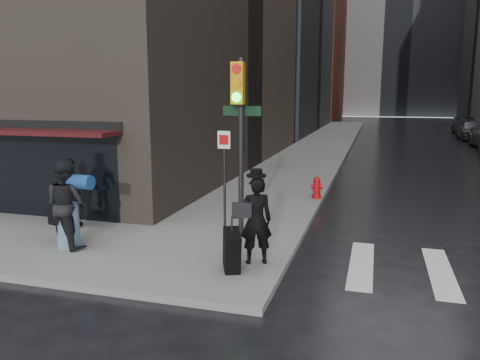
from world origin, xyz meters
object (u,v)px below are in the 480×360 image
(man_jeans, at_px, (67,204))
(fire_hydrant, at_px, (317,189))
(parked_car_5, at_px, (463,125))
(man_greycoat, at_px, (72,193))
(traffic_light, at_px, (238,123))
(man_overcoat, at_px, (251,225))
(parked_car_4, at_px, (471,130))

(man_jeans, distance_m, fire_hydrant, 8.41)
(man_jeans, distance_m, parked_car_5, 41.84)
(man_greycoat, height_order, traffic_light, traffic_light)
(man_overcoat, bearing_deg, parked_car_4, -130.34)
(fire_hydrant, relative_size, parked_car_4, 0.16)
(parked_car_4, bearing_deg, man_greycoat, -115.35)
(man_greycoat, distance_m, fire_hydrant, 7.93)
(parked_car_4, bearing_deg, traffic_light, -108.69)
(fire_hydrant, relative_size, parked_car_5, 0.16)
(man_greycoat, bearing_deg, man_overcoat, 152.81)
(parked_car_4, xyz_separation_m, parked_car_5, (0.42, 6.39, -0.06))
(man_jeans, height_order, fire_hydrant, man_jeans)
(parked_car_5, bearing_deg, fire_hydrant, -105.16)
(man_overcoat, distance_m, man_jeans, 4.36)
(parked_car_4, height_order, parked_car_5, parked_car_4)
(man_overcoat, height_order, fire_hydrant, man_overcoat)
(man_overcoat, bearing_deg, parked_car_5, -128.34)
(traffic_light, distance_m, parked_car_5, 38.94)
(fire_hydrant, bearing_deg, parked_car_5, 73.47)
(parked_car_4, bearing_deg, man_overcoat, -106.36)
(man_greycoat, bearing_deg, traffic_light, 173.91)
(parked_car_4, distance_m, parked_car_5, 6.41)
(traffic_light, relative_size, fire_hydrant, 5.88)
(man_overcoat, distance_m, fire_hydrant, 6.80)
(man_greycoat, bearing_deg, parked_car_4, -128.20)
(man_greycoat, bearing_deg, man_jeans, 109.82)
(man_greycoat, xyz_separation_m, fire_hydrant, (5.78, 5.39, -0.59))
(man_overcoat, relative_size, man_greycoat, 1.10)
(man_greycoat, height_order, fire_hydrant, man_greycoat)
(man_jeans, xyz_separation_m, parked_car_5, (14.49, 39.24, -0.42))
(man_jeans, distance_m, parked_car_4, 35.74)
(traffic_light, distance_m, fire_hydrant, 5.63)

